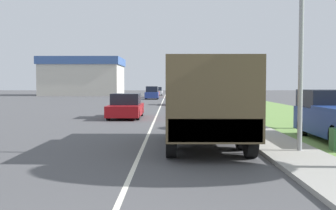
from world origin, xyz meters
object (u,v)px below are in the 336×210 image
Objects in this scene: car_second_ahead at (179,98)px; lamp_post at (293,25)px; military_truck at (205,98)px; car_farthest_ahead at (157,91)px; car_third_ahead at (152,93)px; car_nearest_ahead at (126,107)px; car_fourth_ahead at (153,93)px.

lamp_post is at bearing -84.59° from car_second_ahead.
car_second_ahead is (-0.32, 27.84, -0.95)m from military_truck.
military_truck is at bearing -86.73° from car_farthest_ahead.
lamp_post is (2.46, -1.51, 2.21)m from military_truck.
car_second_ahead is at bearing 90.66° from military_truck.
car_farthest_ahead reaches higher than car_second_ahead.
military_truck is at bearing -85.17° from car_third_ahead.
car_third_ahead is at bearing 89.59° from car_nearest_ahead.
military_truck is 1.10× the size of lamp_post.
car_second_ahead is (3.56, 16.06, -0.01)m from car_nearest_ahead.
car_nearest_ahead is at bearing -90.35° from car_farthest_ahead.
car_nearest_ahead is at bearing -90.41° from car_third_ahead.
military_truck is 1.40× the size of car_farthest_ahead.
military_truck reaches higher than car_nearest_ahead.
car_third_ahead is 19.29m from car_farthest_ahead.
car_nearest_ahead is 0.79× the size of lamp_post.
car_nearest_ahead is (-3.88, 11.78, -0.94)m from military_truck.
car_nearest_ahead is 1.00× the size of car_farthest_ahead.
car_fourth_ahead is at bearing 91.13° from car_third_ahead.
car_fourth_ahead is at bearing -91.29° from car_farthest_ahead.
car_third_ahead is at bearing 94.83° from military_truck.
car_farthest_ahead is (-3.25, 34.69, 0.01)m from car_second_ahead.
military_truck reaches higher than car_third_ahead.
car_third_ahead is 0.91× the size of car_fourth_ahead.
military_truck is 3.63m from lamp_post.
lamp_post is (6.03, -64.04, 3.14)m from car_farthest_ahead.
car_second_ahead is 1.03× the size of car_third_ahead.
lamp_post reaches higher than car_nearest_ahead.
car_fourth_ahead is 53.46m from lamp_post.
car_fourth_ahead is 0.93× the size of car_farthest_ahead.
car_nearest_ahead is 1.07× the size of car_fourth_ahead.
car_second_ahead is 0.94× the size of car_fourth_ahead.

